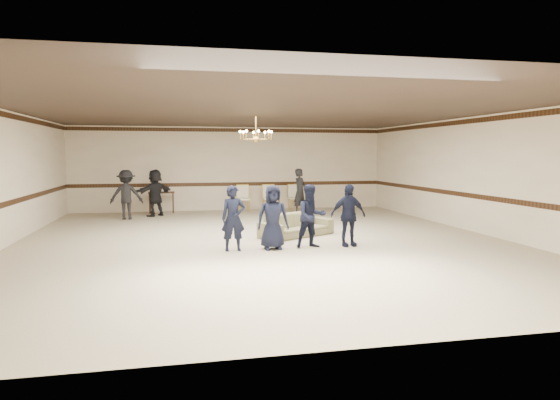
{
  "coord_description": "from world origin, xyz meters",
  "views": [
    {
      "loc": [
        -2.08,
        -11.98,
        2.16
      ],
      "look_at": [
        0.34,
        -0.5,
        1.06
      ],
      "focal_mm": 31.48,
      "sensor_mm": 36.0,
      "label": 1
    }
  ],
  "objects_px": {
    "banquet_chair_right": "(295,198)",
    "boy_d": "(348,215)",
    "chandelier": "(256,127)",
    "adult_left": "(126,195)",
    "adult_right": "(300,191)",
    "boy_c": "(311,216)",
    "boy_a": "(233,218)",
    "banquet_chair_mid": "(269,198)",
    "console_table": "(162,202)",
    "banquet_chair_left": "(243,199)",
    "settee": "(296,225)",
    "adult_mid": "(155,193)",
    "boy_b": "(273,217)"
  },
  "relations": [
    {
      "from": "chandelier",
      "to": "boy_a",
      "type": "bearing_deg",
      "value": -111.89
    },
    {
      "from": "boy_c",
      "to": "adult_right",
      "type": "bearing_deg",
      "value": 72.83
    },
    {
      "from": "boy_b",
      "to": "boy_d",
      "type": "height_order",
      "value": "same"
    },
    {
      "from": "adult_right",
      "to": "console_table",
      "type": "distance_m",
      "value": 5.11
    },
    {
      "from": "banquet_chair_mid",
      "to": "console_table",
      "type": "relative_size",
      "value": 1.06
    },
    {
      "from": "settee",
      "to": "banquet_chair_mid",
      "type": "height_order",
      "value": "banquet_chair_mid"
    },
    {
      "from": "banquet_chair_mid",
      "to": "boy_c",
      "type": "bearing_deg",
      "value": -94.4
    },
    {
      "from": "adult_left",
      "to": "banquet_chair_right",
      "type": "xyz_separation_m",
      "value": [
        6.08,
        1.4,
        -0.33
      ]
    },
    {
      "from": "banquet_chair_right",
      "to": "console_table",
      "type": "height_order",
      "value": "banquet_chair_right"
    },
    {
      "from": "banquet_chair_left",
      "to": "console_table",
      "type": "height_order",
      "value": "banquet_chair_left"
    },
    {
      "from": "boy_d",
      "to": "adult_left",
      "type": "distance_m",
      "value": 8.2
    },
    {
      "from": "banquet_chair_right",
      "to": "adult_left",
      "type": "bearing_deg",
      "value": -163.46
    },
    {
      "from": "boy_a",
      "to": "banquet_chair_right",
      "type": "height_order",
      "value": "boy_a"
    },
    {
      "from": "adult_left",
      "to": "banquet_chair_mid",
      "type": "relative_size",
      "value": 1.66
    },
    {
      "from": "banquet_chair_right",
      "to": "boy_c",
      "type": "bearing_deg",
      "value": -97.3
    },
    {
      "from": "banquet_chair_left",
      "to": "console_table",
      "type": "distance_m",
      "value": 3.01
    },
    {
      "from": "adult_mid",
      "to": "boy_d",
      "type": "bearing_deg",
      "value": 84.79
    },
    {
      "from": "boy_d",
      "to": "adult_mid",
      "type": "relative_size",
      "value": 0.89
    },
    {
      "from": "chandelier",
      "to": "adult_right",
      "type": "distance_m",
      "value": 5.18
    },
    {
      "from": "boy_a",
      "to": "boy_d",
      "type": "height_order",
      "value": "same"
    },
    {
      "from": "adult_mid",
      "to": "console_table",
      "type": "bearing_deg",
      "value": -141.15
    },
    {
      "from": "boy_a",
      "to": "adult_right",
      "type": "xyz_separation_m",
      "value": [
        3.14,
        6.32,
        0.09
      ]
    },
    {
      "from": "chandelier",
      "to": "adult_right",
      "type": "bearing_deg",
      "value": 61.36
    },
    {
      "from": "banquet_chair_right",
      "to": "boy_d",
      "type": "bearing_deg",
      "value": -90.48
    },
    {
      "from": "console_table",
      "to": "adult_left",
      "type": "bearing_deg",
      "value": -124.9
    },
    {
      "from": "boy_d",
      "to": "adult_right",
      "type": "distance_m",
      "value": 6.34
    },
    {
      "from": "adult_mid",
      "to": "banquet_chair_mid",
      "type": "relative_size",
      "value": 1.66
    },
    {
      "from": "settee",
      "to": "adult_mid",
      "type": "relative_size",
      "value": 1.25
    },
    {
      "from": "settee",
      "to": "adult_left",
      "type": "distance_m",
      "value": 6.47
    },
    {
      "from": "boy_a",
      "to": "chandelier",
      "type": "bearing_deg",
      "value": 66.49
    },
    {
      "from": "banquet_chair_left",
      "to": "boy_c",
      "type": "bearing_deg",
      "value": -82.01
    },
    {
      "from": "boy_c",
      "to": "banquet_chair_right",
      "type": "xyz_separation_m",
      "value": [
        1.42,
        7.43,
        -0.24
      ]
    },
    {
      "from": "boy_c",
      "to": "console_table",
      "type": "relative_size",
      "value": 1.57
    },
    {
      "from": "boy_a",
      "to": "banquet_chair_left",
      "type": "distance_m",
      "value": 7.53
    },
    {
      "from": "adult_left",
      "to": "boy_a",
      "type": "bearing_deg",
      "value": 116.0
    },
    {
      "from": "boy_c",
      "to": "console_table",
      "type": "height_order",
      "value": "boy_c"
    },
    {
      "from": "boy_a",
      "to": "banquet_chair_mid",
      "type": "bearing_deg",
      "value": 71.73
    },
    {
      "from": "boy_c",
      "to": "banquet_chair_right",
      "type": "relative_size",
      "value": 1.49
    },
    {
      "from": "adult_mid",
      "to": "adult_right",
      "type": "xyz_separation_m",
      "value": [
        5.1,
        -0.4,
        0.0
      ]
    },
    {
      "from": "banquet_chair_left",
      "to": "console_table",
      "type": "xyz_separation_m",
      "value": [
        -3.0,
        0.2,
        -0.1
      ]
    },
    {
      "from": "banquet_chair_mid",
      "to": "boy_b",
      "type": "bearing_deg",
      "value": -101.24
    },
    {
      "from": "boy_b",
      "to": "boy_c",
      "type": "height_order",
      "value": "same"
    },
    {
      "from": "settee",
      "to": "banquet_chair_left",
      "type": "bearing_deg",
      "value": 66.65
    },
    {
      "from": "boy_c",
      "to": "banquet_chair_mid",
      "type": "relative_size",
      "value": 1.49
    },
    {
      "from": "boy_a",
      "to": "boy_c",
      "type": "relative_size",
      "value": 1.0
    },
    {
      "from": "adult_right",
      "to": "boy_b",
      "type": "bearing_deg",
      "value": -154.52
    },
    {
      "from": "chandelier",
      "to": "adult_left",
      "type": "relative_size",
      "value": 0.57
    },
    {
      "from": "adult_left",
      "to": "banquet_chair_left",
      "type": "distance_m",
      "value": 4.33
    },
    {
      "from": "banquet_chair_left",
      "to": "banquet_chair_right",
      "type": "bearing_deg",
      "value": 3.53
    },
    {
      "from": "banquet_chair_left",
      "to": "banquet_chair_mid",
      "type": "xyz_separation_m",
      "value": [
        1.0,
        0.0,
        0.0
      ]
    }
  ]
}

